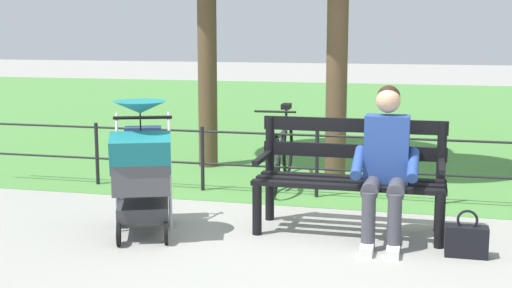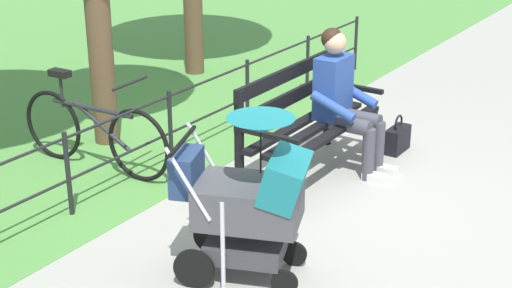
% 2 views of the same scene
% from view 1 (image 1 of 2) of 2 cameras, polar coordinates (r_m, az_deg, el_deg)
% --- Properties ---
extents(ground_plane, '(60.00, 60.00, 0.00)m').
position_cam_1_polar(ground_plane, '(6.09, 3.11, -7.07)').
color(ground_plane, '#9E9B93').
extents(grass_lawn, '(40.00, 16.00, 0.01)m').
position_cam_1_polar(grass_lawn, '(14.68, 9.70, 2.52)').
color(grass_lawn, '#518E42').
rests_on(grass_lawn, ground).
extents(park_bench, '(1.60, 0.60, 0.96)m').
position_cam_1_polar(park_bench, '(6.01, 7.78, -2.21)').
color(park_bench, black).
rests_on(park_bench, ground).
extents(person_on_bench, '(0.53, 0.74, 1.28)m').
position_cam_1_polar(person_on_bench, '(5.74, 10.59, -1.30)').
color(person_on_bench, '#42424C').
rests_on(person_on_bench, ground).
extents(stroller, '(0.77, 1.00, 1.15)m').
position_cam_1_polar(stroller, '(5.88, -9.34, -1.83)').
color(stroller, black).
rests_on(stroller, ground).
extents(handbag, '(0.32, 0.14, 0.37)m').
position_cam_1_polar(handbag, '(5.61, 16.89, -7.58)').
color(handbag, black).
rests_on(handbag, ground).
extents(park_fence, '(7.48, 0.04, 0.70)m').
position_cam_1_polar(park_fence, '(7.15, 7.18, -1.21)').
color(park_fence, black).
rests_on(park_fence, ground).
extents(bicycle, '(0.44, 1.66, 0.89)m').
position_cam_1_polar(bicycle, '(7.75, 2.11, -0.73)').
color(bicycle, black).
rests_on(bicycle, ground).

